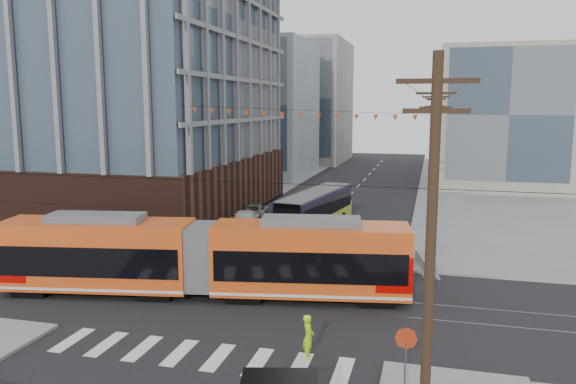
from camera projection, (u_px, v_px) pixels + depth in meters
ground at (226, 326)px, 24.50m from camera, size 160.00×160.00×0.00m
office_building at (83, 51)px, 49.76m from camera, size 30.00×25.00×28.60m
bg_bldg_nw_near at (244, 109)px, 77.07m from camera, size 18.00×16.00×18.00m
bg_bldg_ne_near at (501, 118)px, 65.20m from camera, size 14.00×14.00×16.00m
bg_bldg_nw_far at (299, 102)px, 95.30m from camera, size 16.00×18.00×20.00m
bg_bldg_ne_far at (500, 122)px, 83.99m from camera, size 16.00×16.00×14.00m
utility_pole_near at (431, 251)px, 15.81m from camera, size 0.30×0.30×11.00m
utility_pole_far at (434, 135)px, 75.10m from camera, size 0.30×0.30×11.00m
streetcar at (202, 258)px, 28.14m from camera, size 20.71×6.31×3.95m
city_bus at (316, 210)px, 42.98m from camera, size 4.07×11.19×3.10m
parked_car_silver at (217, 232)px, 39.12m from camera, size 3.25×4.86×1.51m
parked_car_white at (245, 219)px, 44.16m from camera, size 2.95×5.06×1.38m
parked_car_grey at (255, 211)px, 47.89m from camera, size 2.83×4.66×1.21m
pedestrian at (308, 337)px, 21.19m from camera, size 0.58×0.73×1.76m
stop_sign at (405, 368)px, 18.03m from camera, size 0.76×0.76×2.38m
jersey_barrier at (426, 264)px, 32.69m from camera, size 1.64×3.94×0.77m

